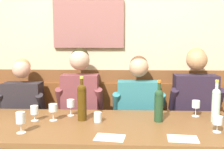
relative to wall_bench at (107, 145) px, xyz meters
The scene contains 20 objects.
room_wall_back 1.15m from the wall_bench, 90.49° to the left, with size 6.80×0.12×2.80m.
wood_wainscot_panel 0.34m from the wall_bench, 90.00° to the left, with size 6.80×0.03×1.09m, color brown.
wall_bench is the anchor object (origin of this frame).
dining_table 0.79m from the wall_bench, 90.00° to the right, with size 2.26×0.88×0.75m.
person_left_seat 1.03m from the wall_bench, 156.43° to the right, with size 0.50×1.29×1.23m.
person_center_right_seat 0.59m from the wall_bench, 128.26° to the right, with size 0.49×1.30×1.34m.
person_right_seat 0.61m from the wall_bench, 49.78° to the right, with size 0.54×1.29×1.26m.
person_center_left_seat 1.06m from the wall_bench, 21.14° to the right, with size 0.54×1.30×1.35m.
wine_bottle_amber_mid 0.88m from the wall_bench, 106.21° to the right, with size 0.08×0.08×0.38m.
wine_bottle_green_tall 0.98m from the wall_bench, 51.48° to the right, with size 0.07×0.07×0.35m.
wine_bottle_clear_water 1.28m from the wall_bench, 31.77° to the right, with size 0.07×0.07×0.36m.
wine_glass_mid_right 1.01m from the wall_bench, 132.47° to the right, with size 0.07×0.07×0.13m.
wine_glass_near_bucket 1.23m from the wall_bench, 121.85° to the right, with size 0.07×0.07×0.16m.
wine_glass_right_end 1.09m from the wall_bench, 27.34° to the right, with size 0.07×0.07×0.15m.
wine_glass_center_rear 0.79m from the wall_bench, 122.65° to the right, with size 0.07×0.07×0.15m.
wine_glass_by_bottle 0.93m from the wall_bench, 124.35° to the right, with size 0.07×0.07×0.14m.
wine_glass_left_end 1.34m from the wall_bench, 43.72° to the right, with size 0.07×0.07×0.12m.
water_tumbler_left 0.81m from the wall_bench, 92.95° to the right, with size 0.07×0.07×0.08m, color silver.
tasting_sheet_left_guest 1.25m from the wall_bench, 58.97° to the right, with size 0.21×0.15×0.00m, color white.
tasting_sheet_right_guest 1.10m from the wall_bench, 85.03° to the right, with size 0.21×0.15×0.00m, color white.
Camera 1 is at (0.19, -2.02, 1.45)m, focal length 43.78 mm.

